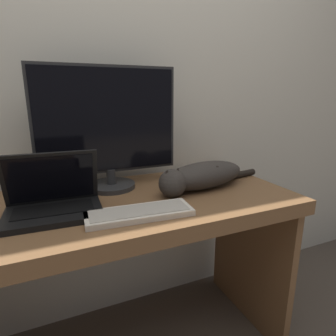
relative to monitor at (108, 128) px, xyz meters
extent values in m
cube|color=beige|center=(0.02, 0.21, 0.27)|extent=(6.40, 0.06, 2.60)
cube|color=brown|center=(0.02, -0.17, -0.30)|extent=(1.37, 0.62, 0.06)
cube|color=brown|center=(0.67, -0.17, -0.68)|extent=(0.04, 0.57, 0.71)
cylinder|color=#282828|center=(0.00, 0.00, -0.26)|extent=(0.21, 0.21, 0.02)
cylinder|color=#282828|center=(0.00, 0.00, -0.21)|extent=(0.04, 0.04, 0.07)
cube|color=#282828|center=(0.00, 0.00, 0.03)|extent=(0.60, 0.02, 0.45)
cube|color=black|center=(0.00, -0.01, 0.03)|extent=(0.58, 0.01, 0.42)
cube|color=black|center=(-0.25, -0.22, -0.26)|extent=(0.33, 0.22, 0.02)
cube|color=black|center=(-0.25, -0.21, -0.24)|extent=(0.27, 0.13, 0.00)
cube|color=black|center=(-0.24, -0.15, -0.15)|extent=(0.32, 0.09, 0.20)
cube|color=black|center=(-0.24, -0.16, -0.15)|extent=(0.29, 0.08, 0.17)
cube|color=beige|center=(0.02, -0.34, -0.26)|extent=(0.37, 0.15, 0.02)
cube|color=#ABA393|center=(0.02, -0.34, -0.24)|extent=(0.34, 0.13, 0.00)
ellipsoid|color=#332D28|center=(0.38, -0.17, -0.21)|extent=(0.43, 0.21, 0.12)
ellipsoid|color=black|center=(0.40, -0.16, -0.17)|extent=(0.20, 0.14, 0.05)
sphere|color=#332D28|center=(0.20, -0.21, -0.21)|extent=(0.11, 0.11, 0.11)
cone|color=black|center=(0.18, -0.22, -0.16)|extent=(0.03, 0.03, 0.03)
cone|color=black|center=(0.23, -0.21, -0.16)|extent=(0.03, 0.03, 0.03)
cylinder|color=black|center=(0.63, -0.10, -0.25)|extent=(0.17, 0.06, 0.03)
camera|label=1|loc=(-0.25, -1.19, 0.14)|focal=30.00mm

